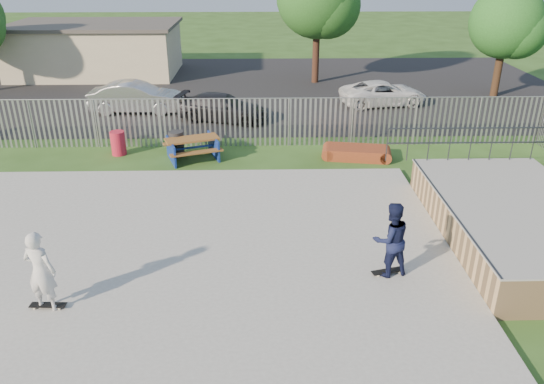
{
  "coord_description": "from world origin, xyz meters",
  "views": [
    {
      "loc": [
        2.43,
        -11.77,
        7.45
      ],
      "look_at": [
        2.75,
        2.0,
        1.1
      ],
      "focal_mm": 35.0,
      "sensor_mm": 36.0,
      "label": 1
    }
  ],
  "objects_px": {
    "trash_bin_grey": "(177,143)",
    "car_dark": "(222,108)",
    "funbox": "(356,153)",
    "tree_right": "(506,22)",
    "skater_white": "(41,271)",
    "picnic_table": "(193,148)",
    "trash_bin_red": "(118,143)",
    "car_silver": "(136,97)",
    "skater_navy": "(391,239)",
    "car_white": "(383,93)"
  },
  "relations": [
    {
      "from": "picnic_table",
      "to": "trash_bin_grey",
      "type": "relative_size",
      "value": 2.5
    },
    {
      "from": "trash_bin_grey",
      "to": "car_white",
      "type": "distance_m",
      "value": 12.01
    },
    {
      "from": "funbox",
      "to": "skater_navy",
      "type": "bearing_deg",
      "value": -84.65
    },
    {
      "from": "funbox",
      "to": "car_white",
      "type": "relative_size",
      "value": 0.53
    },
    {
      "from": "trash_bin_grey",
      "to": "trash_bin_red",
      "type": "bearing_deg",
      "value": 176.63
    },
    {
      "from": "car_silver",
      "to": "skater_white",
      "type": "xyz_separation_m",
      "value": [
        1.32,
        -16.03,
        0.34
      ]
    },
    {
      "from": "skater_navy",
      "to": "tree_right",
      "type": "bearing_deg",
      "value": -133.75
    },
    {
      "from": "trash_bin_grey",
      "to": "car_dark",
      "type": "bearing_deg",
      "value": 71.46
    },
    {
      "from": "trash_bin_red",
      "to": "trash_bin_grey",
      "type": "distance_m",
      "value": 2.32
    },
    {
      "from": "picnic_table",
      "to": "skater_navy",
      "type": "xyz_separation_m",
      "value": [
        5.72,
        -8.35,
        0.68
      ]
    },
    {
      "from": "skater_navy",
      "to": "skater_white",
      "type": "relative_size",
      "value": 1.0
    },
    {
      "from": "car_silver",
      "to": "car_dark",
      "type": "xyz_separation_m",
      "value": [
        4.34,
        -1.52,
        -0.13
      ]
    },
    {
      "from": "funbox",
      "to": "trash_bin_red",
      "type": "xyz_separation_m",
      "value": [
        -9.33,
        0.63,
        0.25
      ]
    },
    {
      "from": "trash_bin_red",
      "to": "skater_white",
      "type": "bearing_deg",
      "value": -85.35
    },
    {
      "from": "trash_bin_grey",
      "to": "car_dark",
      "type": "relative_size",
      "value": 0.23
    },
    {
      "from": "skater_navy",
      "to": "car_silver",
      "type": "bearing_deg",
      "value": -72.73
    },
    {
      "from": "car_silver",
      "to": "car_dark",
      "type": "height_order",
      "value": "car_silver"
    },
    {
      "from": "trash_bin_grey",
      "to": "car_silver",
      "type": "xyz_separation_m",
      "value": [
        -2.81,
        6.07,
        0.28
      ]
    },
    {
      "from": "tree_right",
      "to": "skater_navy",
      "type": "relative_size",
      "value": 3.06
    },
    {
      "from": "tree_right",
      "to": "skater_navy",
      "type": "distance_m",
      "value": 20.35
    },
    {
      "from": "skater_navy",
      "to": "skater_white",
      "type": "height_order",
      "value": "same"
    },
    {
      "from": "picnic_table",
      "to": "funbox",
      "type": "bearing_deg",
      "value": -20.27
    },
    {
      "from": "trash_bin_red",
      "to": "skater_white",
      "type": "height_order",
      "value": "skater_white"
    },
    {
      "from": "trash_bin_grey",
      "to": "funbox",
      "type": "bearing_deg",
      "value": -4.04
    },
    {
      "from": "picnic_table",
      "to": "car_silver",
      "type": "height_order",
      "value": "car_silver"
    },
    {
      "from": "car_silver",
      "to": "tree_right",
      "type": "height_order",
      "value": "tree_right"
    },
    {
      "from": "tree_right",
      "to": "skater_navy",
      "type": "height_order",
      "value": "tree_right"
    },
    {
      "from": "picnic_table",
      "to": "trash_bin_grey",
      "type": "xyz_separation_m",
      "value": [
        -0.67,
        0.42,
        0.06
      ]
    },
    {
      "from": "funbox",
      "to": "trash_bin_grey",
      "type": "relative_size",
      "value": 2.42
    },
    {
      "from": "tree_right",
      "to": "skater_white",
      "type": "bearing_deg",
      "value": -133.34
    },
    {
      "from": "car_silver",
      "to": "skater_white",
      "type": "bearing_deg",
      "value": -174.24
    },
    {
      "from": "car_dark",
      "to": "trash_bin_red",
      "type": "bearing_deg",
      "value": 153.15
    },
    {
      "from": "funbox",
      "to": "tree_right",
      "type": "height_order",
      "value": "tree_right"
    },
    {
      "from": "funbox",
      "to": "car_white",
      "type": "height_order",
      "value": "car_white"
    },
    {
      "from": "car_dark",
      "to": "skater_navy",
      "type": "relative_size",
      "value": 2.24
    },
    {
      "from": "picnic_table",
      "to": "tree_right",
      "type": "height_order",
      "value": "tree_right"
    },
    {
      "from": "car_dark",
      "to": "trash_bin_grey",
      "type": "bearing_deg",
      "value": 175.63
    },
    {
      "from": "car_silver",
      "to": "skater_navy",
      "type": "height_order",
      "value": "skater_navy"
    },
    {
      "from": "skater_navy",
      "to": "picnic_table",
      "type": "bearing_deg",
      "value": -70.15
    },
    {
      "from": "car_silver",
      "to": "skater_navy",
      "type": "relative_size",
      "value": 2.37
    },
    {
      "from": "trash_bin_red",
      "to": "car_dark",
      "type": "xyz_separation_m",
      "value": [
        3.84,
        4.41,
        0.17
      ]
    },
    {
      "from": "car_dark",
      "to": "tree_right",
      "type": "height_order",
      "value": "tree_right"
    },
    {
      "from": "funbox",
      "to": "trash_bin_grey",
      "type": "bearing_deg",
      "value": -174.32
    },
    {
      "from": "car_white",
      "to": "skater_navy",
      "type": "bearing_deg",
      "value": 159.4
    },
    {
      "from": "car_silver",
      "to": "tree_right",
      "type": "distance_m",
      "value": 19.5
    },
    {
      "from": "trash_bin_grey",
      "to": "tree_right",
      "type": "height_order",
      "value": "tree_right"
    },
    {
      "from": "skater_navy",
      "to": "trash_bin_red",
      "type": "bearing_deg",
      "value": -60.21
    },
    {
      "from": "trash_bin_red",
      "to": "car_silver",
      "type": "bearing_deg",
      "value": 94.82
    },
    {
      "from": "car_dark",
      "to": "tree_right",
      "type": "xyz_separation_m",
      "value": [
        14.7,
        4.27,
        3.29
      ]
    },
    {
      "from": "funbox",
      "to": "car_white",
      "type": "xyz_separation_m",
      "value": [
        2.66,
        7.61,
        0.41
      ]
    }
  ]
}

